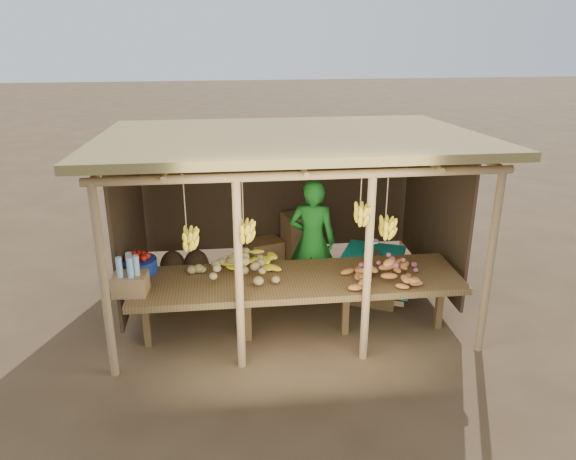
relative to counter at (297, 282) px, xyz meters
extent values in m
plane|color=brown|center=(0.00, 0.95, -0.74)|extent=(60.00, 60.00, 0.00)
cylinder|color=tan|center=(-2.10, -0.55, 0.36)|extent=(0.09, 0.09, 2.20)
cylinder|color=tan|center=(2.10, -0.55, 0.36)|extent=(0.09, 0.09, 2.20)
cylinder|color=tan|center=(-2.10, 2.45, 0.36)|extent=(0.09, 0.09, 2.20)
cylinder|color=tan|center=(2.10, 2.45, 0.36)|extent=(0.09, 0.09, 2.20)
cylinder|color=tan|center=(-0.70, -0.55, 0.36)|extent=(0.09, 0.09, 2.20)
cylinder|color=tan|center=(0.70, -0.55, 0.36)|extent=(0.09, 0.09, 2.20)
cylinder|color=tan|center=(0.00, -0.55, 1.46)|extent=(4.40, 0.09, 0.09)
cylinder|color=tan|center=(0.00, 2.45, 1.46)|extent=(4.40, 0.09, 0.09)
cube|color=olive|center=(0.00, 0.95, 1.55)|extent=(4.70, 3.50, 0.28)
cube|color=#41301E|center=(0.00, 2.43, 0.47)|extent=(4.20, 0.04, 1.98)
cube|color=#41301E|center=(-2.08, 1.15, 0.47)|extent=(0.04, 2.40, 1.98)
cube|color=#41301E|center=(2.08, 1.15, 0.47)|extent=(0.04, 2.40, 1.98)
cube|color=brown|center=(0.00, 0.00, 0.02)|extent=(3.90, 1.05, 0.08)
cube|color=brown|center=(-1.80, 0.00, -0.38)|extent=(0.08, 0.08, 0.72)
cube|color=brown|center=(-0.60, 0.00, -0.38)|extent=(0.08, 0.08, 0.72)
cube|color=brown|center=(0.60, 0.00, -0.38)|extent=(0.08, 0.08, 0.72)
cube|color=brown|center=(1.80, 0.00, -0.38)|extent=(0.08, 0.08, 0.72)
cylinder|color=navy|center=(-1.90, 0.40, 0.14)|extent=(0.46, 0.46, 0.16)
cube|color=olive|center=(-1.90, -0.19, 0.18)|extent=(0.39, 0.32, 0.23)
imported|color=#186F1E|center=(0.33, 0.96, 0.13)|extent=(0.71, 0.56, 1.73)
cube|color=brown|center=(1.17, 0.87, -0.41)|extent=(0.89, 0.84, 0.65)
cube|color=#0C8A83|center=(1.17, 0.87, -0.05)|extent=(0.99, 0.94, 0.07)
cube|color=olive|center=(0.34, 2.15, -0.51)|extent=(0.62, 0.55, 0.42)
cube|color=olive|center=(0.34, 2.15, -0.09)|extent=(0.62, 0.55, 0.42)
cube|color=olive|center=(-0.23, 2.15, -0.51)|extent=(0.62, 0.55, 0.42)
ellipsoid|color=#41301E|center=(-1.64, 1.86, -0.51)|extent=(0.38, 0.38, 0.52)
ellipsoid|color=#41301E|center=(-1.29, 1.86, -0.51)|extent=(0.38, 0.38, 0.52)
camera|label=1|loc=(-0.81, -5.98, 2.95)|focal=35.00mm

